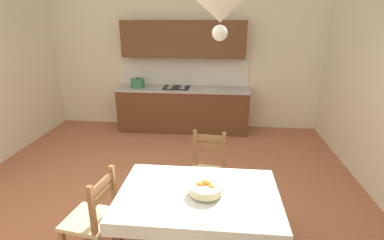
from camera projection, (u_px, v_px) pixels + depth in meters
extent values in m
cube|color=#A86042|center=(155.00, 215.00, 3.58)|extent=(6.15, 6.83, 0.10)
cube|color=beige|center=(185.00, 23.00, 5.83)|extent=(6.15, 0.12, 4.29)
cube|color=brown|center=(183.00, 110.00, 6.05)|extent=(2.64, 0.60, 0.86)
cube|color=#ADA8A3|center=(183.00, 89.00, 5.90)|extent=(2.67, 0.63, 0.04)
cube|color=silver|center=(184.00, 72.00, 6.08)|extent=(2.64, 0.01, 0.55)
cube|color=brown|center=(183.00, 39.00, 5.71)|extent=(2.43, 0.34, 0.70)
cube|color=black|center=(182.00, 132.00, 5.93)|extent=(2.60, 0.02, 0.09)
cylinder|color=silver|center=(212.00, 89.00, 5.85)|extent=(0.34, 0.34, 0.02)
cylinder|color=silver|center=(213.00, 82.00, 5.94)|extent=(0.02, 0.02, 0.22)
cube|color=black|center=(176.00, 87.00, 5.91)|extent=(0.52, 0.42, 0.01)
cylinder|color=silver|center=(169.00, 88.00, 5.82)|extent=(0.11, 0.11, 0.01)
cylinder|color=silver|center=(182.00, 88.00, 5.80)|extent=(0.11, 0.11, 0.01)
cylinder|color=silver|center=(171.00, 86.00, 6.01)|extent=(0.11, 0.11, 0.01)
cylinder|color=silver|center=(183.00, 86.00, 5.99)|extent=(0.11, 0.11, 0.01)
cylinder|color=#337A4C|center=(138.00, 84.00, 5.94)|extent=(0.28, 0.28, 0.15)
cylinder|color=#337A4C|center=(137.00, 79.00, 5.91)|extent=(0.29, 0.29, 0.02)
sphere|color=black|center=(137.00, 78.00, 5.90)|extent=(0.04, 0.04, 0.04)
cube|color=brown|center=(198.00, 194.00, 2.62)|extent=(1.38, 0.91, 0.02)
cube|color=brown|center=(143.00, 200.00, 3.17)|extent=(0.07, 0.07, 0.73)
cube|color=brown|center=(261.00, 207.00, 3.06)|extent=(0.07, 0.07, 0.73)
cube|color=silver|center=(198.00, 193.00, 2.62)|extent=(1.44, 0.97, 0.00)
cube|color=silver|center=(193.00, 236.00, 2.19)|extent=(1.44, 0.01, 0.12)
cube|color=silver|center=(202.00, 172.00, 3.09)|extent=(1.44, 0.01, 0.12)
cube|color=silver|center=(121.00, 195.00, 2.70)|extent=(0.01, 0.96, 0.12)
cube|color=silver|center=(280.00, 204.00, 2.57)|extent=(0.01, 0.96, 0.12)
cube|color=#D1BC89|center=(89.00, 219.00, 2.77)|extent=(0.48, 0.48, 0.04)
cube|color=olive|center=(86.00, 223.00, 3.05)|extent=(0.05, 0.05, 0.41)
cube|color=olive|center=(95.00, 232.00, 2.55)|extent=(0.05, 0.05, 0.93)
cube|color=olive|center=(115.00, 208.00, 2.88)|extent=(0.05, 0.05, 0.93)
cube|color=olive|center=(102.00, 184.00, 2.59)|extent=(0.07, 0.32, 0.07)
cube|color=olive|center=(103.00, 194.00, 2.63)|extent=(0.07, 0.32, 0.07)
cube|color=#D1BC89|center=(207.00, 175.00, 3.56)|extent=(0.46, 0.46, 0.04)
cube|color=olive|center=(219.00, 200.00, 3.44)|extent=(0.05, 0.05, 0.41)
cube|color=olive|center=(189.00, 197.00, 3.50)|extent=(0.05, 0.05, 0.41)
cube|color=olive|center=(223.00, 166.00, 3.68)|extent=(0.05, 0.05, 0.93)
cube|color=olive|center=(195.00, 164.00, 3.75)|extent=(0.05, 0.05, 0.93)
cube|color=olive|center=(209.00, 138.00, 3.59)|extent=(0.32, 0.06, 0.07)
cube|color=olive|center=(209.00, 146.00, 3.63)|extent=(0.32, 0.06, 0.07)
cylinder|color=beige|center=(206.00, 193.00, 2.60)|extent=(0.17, 0.17, 0.02)
cylinder|color=beige|center=(206.00, 188.00, 2.58)|extent=(0.30, 0.30, 0.07)
sphere|color=orange|center=(200.00, 186.00, 2.59)|extent=(0.09, 0.09, 0.09)
sphere|color=orange|center=(212.00, 189.00, 2.55)|extent=(0.08, 0.08, 0.08)
sphere|color=orange|center=(206.00, 185.00, 2.60)|extent=(0.10, 0.10, 0.10)
cone|color=silver|center=(220.00, 12.00, 1.98)|extent=(0.32, 0.32, 0.14)
sphere|color=white|center=(220.00, 33.00, 2.02)|extent=(0.11, 0.11, 0.11)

